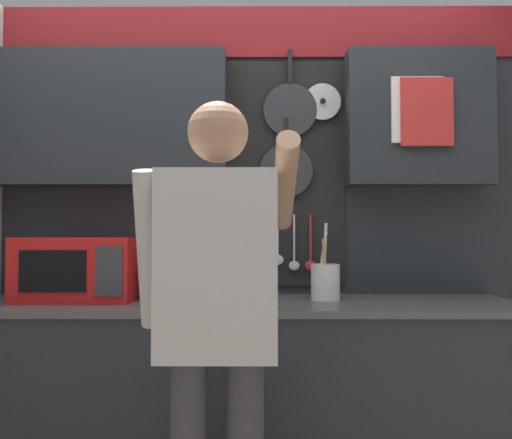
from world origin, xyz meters
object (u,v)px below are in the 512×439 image
utensil_crock (325,280)px  person (218,305)px  knife_block (166,275)px  microwave (81,269)px

utensil_crock → person: person is taller
person → knife_block: bearing=114.9°
knife_block → person: size_ratio=0.18×
microwave → person: size_ratio=0.31×
knife_block → utensil_crock: size_ratio=0.85×
knife_block → utensil_crock: bearing=-0.0°
utensil_crock → knife_block: bearing=180.0°
knife_block → utensil_crock: utensil_crock is taller
microwave → utensil_crock: utensil_crock is taller
knife_block → utensil_crock: (0.71, -0.00, -0.02)m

